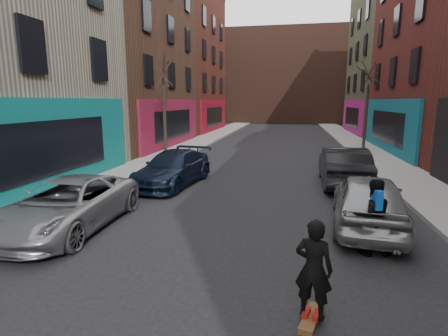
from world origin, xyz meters
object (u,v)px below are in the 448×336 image
at_px(tree_left_far, 164,101).
at_px(parked_right_far, 368,201).
at_px(parked_left_far, 68,205).
at_px(skateboarder, 314,269).
at_px(tree_right_far, 367,99).
at_px(skateboard, 311,319).
at_px(parked_left_end, 173,168).
at_px(pedestrian, 372,217).
at_px(parked_right_end, 343,166).

relative_size(tree_left_far, parked_right_far, 1.48).
height_order(parked_left_far, skateboarder, skateboarder).
relative_size(tree_right_far, skateboard, 8.50).
bearing_deg(parked_left_end, pedestrian, -33.11).
relative_size(parked_left_end, pedestrian, 2.75).
bearing_deg(tree_right_far, skateboard, -102.56).
height_order(parked_left_far, parked_right_far, parked_right_far).
height_order(tree_right_far, skateboard, tree_right_far).
xyz_separation_m(parked_right_end, pedestrian, (-0.30, -6.74, 0.09)).
xyz_separation_m(parked_left_far, parked_left_end, (1.09, 5.34, 0.02)).
relative_size(parked_right_end, pedestrian, 2.76).
bearing_deg(skateboarder, pedestrian, -101.39).
relative_size(tree_right_far, pedestrian, 3.95).
height_order(parked_left_far, pedestrian, pedestrian).
height_order(tree_right_far, skateboarder, tree_right_far).
relative_size(tree_left_far, tree_right_far, 0.96).
bearing_deg(parked_right_far, parked_left_end, -21.76).
bearing_deg(skateboarder, tree_right_far, -87.01).
distance_m(parked_left_end, pedestrian, 8.52).
height_order(skateboard, pedestrian, pedestrian).
xyz_separation_m(skateboarder, pedestrian, (1.41, 2.78, -0.02)).
height_order(tree_left_far, skateboard, tree_left_far).
bearing_deg(parked_left_end, skateboarder, -51.34).
xyz_separation_m(tree_left_far, skateboard, (7.79, -14.71, -3.33)).
distance_m(parked_right_far, skateboarder, 4.87).
distance_m(tree_left_far, parked_right_far, 14.13).
height_order(parked_right_end, skateboarder, skateboarder).
xyz_separation_m(tree_left_far, pedestrian, (9.20, -11.93, -2.51)).
height_order(tree_left_far, tree_right_far, tree_right_far).
xyz_separation_m(skateboard, skateboarder, (0.00, 0.00, 0.84)).
xyz_separation_m(tree_right_far, skateboarder, (-4.61, -20.71, -2.64)).
distance_m(parked_right_far, pedestrian, 1.81).
bearing_deg(skateboard, tree_right_far, 92.99).
bearing_deg(tree_right_far, parked_right_far, -100.25).
distance_m(tree_left_far, parked_right_end, 11.13).
xyz_separation_m(parked_left_end, parked_right_far, (6.79, -3.71, 0.06)).
distance_m(tree_left_far, skateboard, 16.97).
bearing_deg(parked_left_end, skateboard, -51.34).
relative_size(tree_left_far, skateboarder, 4.13).
bearing_deg(tree_left_far, tree_right_far, 25.82).
bearing_deg(parked_right_end, pedestrian, 88.28).
bearing_deg(parked_left_end, parked_right_end, 17.41).
bearing_deg(skateboard, parked_right_far, 85.17).
bearing_deg(pedestrian, tree_right_far, -110.61).
bearing_deg(parked_right_far, skateboarder, 76.50).
distance_m(skateboard, pedestrian, 3.23).
xyz_separation_m(tree_left_far, parked_left_end, (2.69, -6.44, -2.69)).
distance_m(parked_left_end, skateboarder, 9.72).
bearing_deg(skateboard, parked_right_end, 95.33).
xyz_separation_m(parked_left_end, parked_right_end, (6.81, 1.25, 0.10)).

